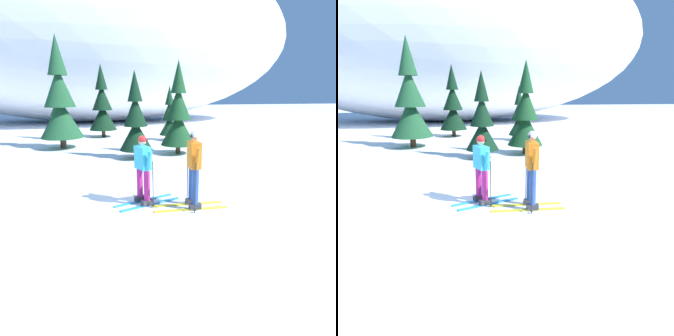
# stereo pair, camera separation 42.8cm
# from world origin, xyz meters

# --- Properties ---
(ground_plane) EXTENTS (120.00, 120.00, 0.00)m
(ground_plane) POSITION_xyz_m (0.00, 0.00, 0.00)
(ground_plane) COLOR white
(skier_orange_jacket) EXTENTS (1.80, 0.82, 1.86)m
(skier_orange_jacket) POSITION_xyz_m (2.10, -0.80, 0.99)
(skier_orange_jacket) COLOR gold
(skier_orange_jacket) RESTS_ON ground
(skier_cyan_jacket) EXTENTS (1.71, 1.04, 1.72)m
(skier_cyan_jacket) POSITION_xyz_m (0.97, -0.33, 0.90)
(skier_cyan_jacket) COLOR #2893CC
(skier_cyan_jacket) RESTS_ON ground
(pine_tree_left) EXTENTS (1.42, 1.42, 3.68)m
(pine_tree_left) POSITION_xyz_m (-2.36, 11.38, 1.54)
(pine_tree_left) COLOR #47301E
(pine_tree_left) RESTS_ON ground
(pine_tree_center_left) EXTENTS (2.07, 2.07, 5.36)m
(pine_tree_center_left) POSITION_xyz_m (-1.88, 8.24, 2.24)
(pine_tree_center_left) COLOR #47301E
(pine_tree_center_left) RESTS_ON ground
(pine_tree_center) EXTENTS (1.70, 1.70, 4.40)m
(pine_tree_center) POSITION_xyz_m (0.12, 11.88, 1.84)
(pine_tree_center) COLOR #47301E
(pine_tree_center) RESTS_ON ground
(pine_tree_center_right) EXTENTS (1.39, 1.39, 3.60)m
(pine_tree_center_right) POSITION_xyz_m (1.40, 5.09, 1.51)
(pine_tree_center_right) COLOR #47301E
(pine_tree_center_right) RESTS_ON ground
(pine_tree_right) EXTENTS (1.58, 1.58, 4.08)m
(pine_tree_right) POSITION_xyz_m (3.37, 5.69, 1.71)
(pine_tree_right) COLOR #47301E
(pine_tree_right) RESTS_ON ground
(pine_tree_far_right) EXTENTS (1.20, 1.20, 3.10)m
(pine_tree_far_right) POSITION_xyz_m (3.87, 9.68, 1.30)
(pine_tree_far_right) COLOR #47301E
(pine_tree_far_right) RESTS_ON ground
(snow_ridge_background) EXTENTS (37.72, 18.87, 15.87)m
(snow_ridge_background) POSITION_xyz_m (-0.38, 23.05, 7.94)
(snow_ridge_background) COLOR white
(snow_ridge_background) RESTS_ON ground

